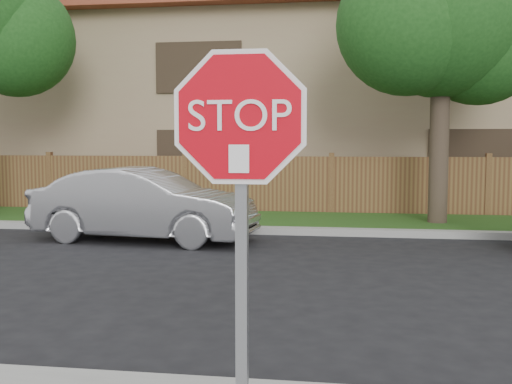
# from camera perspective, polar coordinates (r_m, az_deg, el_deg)

# --- Properties ---
(far_curb) EXTENTS (70.00, 0.30, 0.15)m
(far_curb) POSITION_cam_1_polar(r_m,az_deg,el_deg) (12.95, 6.86, -3.77)
(far_curb) COLOR gray
(far_curb) RESTS_ON ground
(grass_strip) EXTENTS (70.00, 3.00, 0.12)m
(grass_strip) POSITION_cam_1_polar(r_m,az_deg,el_deg) (14.59, 7.03, -2.86)
(grass_strip) COLOR #1E4714
(grass_strip) RESTS_ON ground
(fence) EXTENTS (70.00, 0.12, 1.60)m
(fence) POSITION_cam_1_polar(r_m,az_deg,el_deg) (16.10, 7.19, 0.52)
(fence) COLOR brown
(fence) RESTS_ON ground
(apartment_building) EXTENTS (35.20, 9.20, 7.20)m
(apartment_building) POSITION_cam_1_polar(r_m,az_deg,el_deg) (21.70, 7.58, 8.86)
(apartment_building) COLOR #9F8262
(apartment_building) RESTS_ON ground
(tree_mid) EXTENTS (4.80, 3.90, 7.35)m
(tree_mid) POSITION_cam_1_polar(r_m,az_deg,el_deg) (14.67, 17.49, 15.90)
(tree_mid) COLOR #382B21
(tree_mid) RESTS_ON ground
(stop_sign) EXTENTS (1.01, 0.13, 2.55)m
(stop_sign) POSITION_cam_1_polar(r_m,az_deg,el_deg) (3.22, -1.50, 1.42)
(stop_sign) COLOR gray
(stop_sign) RESTS_ON sidewalk_near
(sedan_left) EXTENTS (4.62, 2.05, 1.47)m
(sedan_left) POSITION_cam_1_polar(r_m,az_deg,el_deg) (12.26, -10.60, -1.19)
(sedan_left) COLOR #B4B4B9
(sedan_left) RESTS_ON ground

